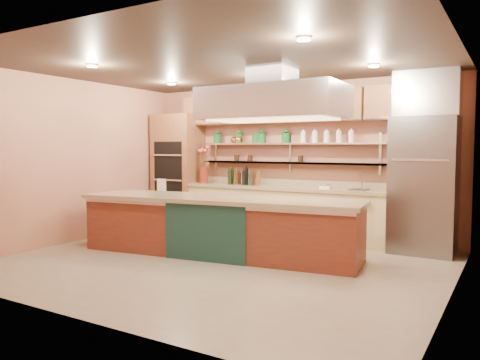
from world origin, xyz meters
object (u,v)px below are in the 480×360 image
Objects in this scene: island at (219,226)px; refrigerator at (424,185)px; kitchen_scale at (326,186)px; copper_kettle at (235,140)px; flower_vase at (204,175)px; green_canister at (256,138)px.

refrigerator is at bearing 25.56° from island.
island is at bearing -122.20° from kitchen_scale.
island is 24.36× the size of kitchen_scale.
island is (-2.63, -1.73, -0.61)m from refrigerator.
flower_vase is at bearing -159.30° from copper_kettle.
green_canister is (1.06, 0.22, 0.71)m from flower_vase.
copper_kettle reaches higher than kitchen_scale.
refrigerator is 4.13m from flower_vase.
refrigerator is 3.16m from green_canister.
copper_kettle is at bearing 176.29° from refrigerator.
refrigerator is 3.63m from copper_kettle.
kitchen_scale is at bearing -6.40° from copper_kettle.
flower_vase is 1.86× the size of green_canister.
refrigerator is 6.46× the size of flower_vase.
green_canister is at bearing 170.36° from kitchen_scale.
green_canister is at bearing 175.71° from refrigerator.
flower_vase is (-4.13, 0.01, 0.04)m from refrigerator.
refrigerator reaches higher than green_canister.
green_canister reaches higher than kitchen_scale.
green_canister is (-1.48, 0.22, 0.82)m from kitchen_scale.
island is at bearing -64.96° from copper_kettle.
copper_kettle is (-0.92, 1.96, 1.34)m from island.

